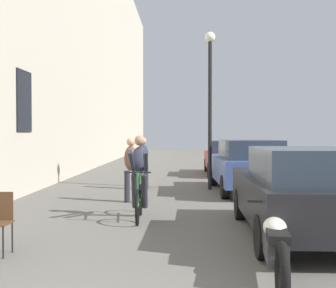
% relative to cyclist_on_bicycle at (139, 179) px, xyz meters
% --- Properties ---
extents(cyclist_on_bicycle, '(0.52, 1.76, 1.74)m').
position_rel_cyclist_on_bicycle_xyz_m(cyclist_on_bicycle, '(0.00, 0.00, 0.00)').
color(cyclist_on_bicycle, black).
rests_on(cyclist_on_bicycle, ground_plane).
extents(pedestrian_near, '(0.38, 0.30, 1.65)m').
position_rel_cyclist_on_bicycle_xyz_m(pedestrian_near, '(-0.42, 2.09, 0.12)').
color(pedestrian_near, '#26262D').
rests_on(pedestrian_near, ground_plane).
extents(pedestrian_mid, '(0.38, 0.29, 1.63)m').
position_rel_cyclist_on_bicycle_xyz_m(pedestrian_mid, '(-0.34, 4.67, 0.11)').
color(pedestrian_mid, '#26262D').
rests_on(pedestrian_mid, ground_plane).
extents(street_lamp, '(0.32, 0.32, 4.90)m').
position_rel_cyclist_on_bicycle_xyz_m(street_lamp, '(1.76, 4.69, 2.30)').
color(street_lamp, black).
rests_on(street_lamp, ground_plane).
extents(parked_car_nearest, '(1.87, 4.30, 1.52)m').
position_rel_cyclist_on_bicycle_xyz_m(parked_car_nearest, '(2.84, -1.62, -0.02)').
color(parked_car_nearest, black).
rests_on(parked_car_nearest, ground_plane).
extents(parked_car_second, '(1.96, 4.45, 1.56)m').
position_rel_cyclist_on_bicycle_xyz_m(parked_car_second, '(2.83, 4.11, 0.00)').
color(parked_car_second, '#384C84').
rests_on(parked_car_second, ground_plane).
extents(parked_car_third, '(1.77, 4.11, 1.45)m').
position_rel_cyclist_on_bicycle_xyz_m(parked_car_third, '(2.79, 9.72, -0.06)').
color(parked_car_third, maroon).
rests_on(parked_car_third, ground_plane).
extents(parked_motorcycle, '(0.62, 2.14, 0.92)m').
position_rel_cyclist_on_bicycle_xyz_m(parked_motorcycle, '(1.97, -3.85, -0.41)').
color(parked_motorcycle, black).
rests_on(parked_motorcycle, ground_plane).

